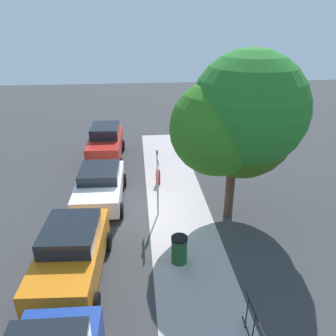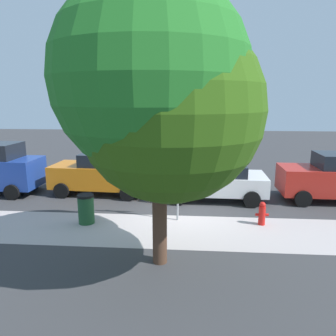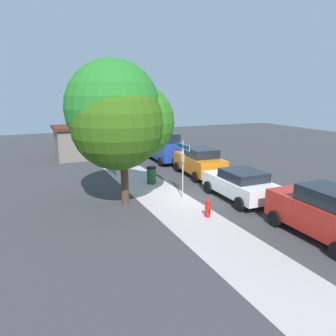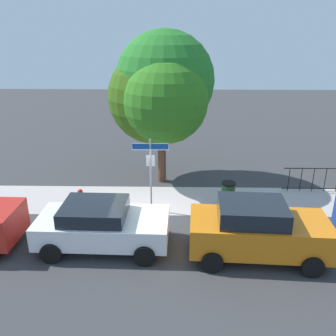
{
  "view_description": "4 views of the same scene",
  "coord_description": "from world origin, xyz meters",
  "px_view_note": "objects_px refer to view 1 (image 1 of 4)",
  "views": [
    {
      "loc": [
        11.99,
        -0.33,
        7.52
      ],
      "look_at": [
        -0.56,
        0.89,
        1.77
      ],
      "focal_mm": 35.64,
      "sensor_mm": 36.0,
      "label": 1
    },
    {
      "loc": [
        -0.29,
        10.69,
        4.09
      ],
      "look_at": [
        0.52,
        -0.07,
        1.7
      ],
      "focal_mm": 34.3,
      "sensor_mm": 36.0,
      "label": 2
    },
    {
      "loc": [
        -13.6,
        7.41,
        5.2
      ],
      "look_at": [
        0.14,
        1.21,
        1.6
      ],
      "focal_mm": 34.49,
      "sensor_mm": 36.0,
      "label": 3
    },
    {
      "loc": [
        1.04,
        -11.94,
        6.56
      ],
      "look_at": [
        0.8,
        0.61,
        1.68
      ],
      "focal_mm": 38.37,
      "sensor_mm": 36.0,
      "label": 4
    }
  ],
  "objects_px": {
    "car_orange": "(71,254)",
    "car_white": "(100,185)",
    "shade_tree": "(240,119)",
    "street_sign": "(157,171)",
    "fire_hydrant": "(158,177)",
    "trash_bin": "(179,249)",
    "car_red": "(106,143)"
  },
  "relations": [
    {
      "from": "car_white",
      "to": "trash_bin",
      "type": "distance_m",
      "value": 5.31
    },
    {
      "from": "street_sign",
      "to": "car_orange",
      "type": "height_order",
      "value": "street_sign"
    },
    {
      "from": "fire_hydrant",
      "to": "shade_tree",
      "type": "bearing_deg",
      "value": 43.02
    },
    {
      "from": "car_orange",
      "to": "fire_hydrant",
      "type": "distance_m",
      "value": 6.91
    },
    {
      "from": "car_red",
      "to": "trash_bin",
      "type": "height_order",
      "value": "car_red"
    },
    {
      "from": "shade_tree",
      "to": "car_white",
      "type": "height_order",
      "value": "shade_tree"
    },
    {
      "from": "car_white",
      "to": "shade_tree",
      "type": "bearing_deg",
      "value": 74.38
    },
    {
      "from": "car_red",
      "to": "car_orange",
      "type": "distance_m",
      "value": 9.61
    },
    {
      "from": "car_white",
      "to": "fire_hydrant",
      "type": "height_order",
      "value": "car_white"
    },
    {
      "from": "trash_bin",
      "to": "car_white",
      "type": "bearing_deg",
      "value": -146.19
    },
    {
      "from": "street_sign",
      "to": "trash_bin",
      "type": "xyz_separation_m",
      "value": [
        3.0,
        0.5,
        -1.51
      ]
    },
    {
      "from": "fire_hydrant",
      "to": "trash_bin",
      "type": "xyz_separation_m",
      "value": [
        5.77,
        0.3,
        0.11
      ]
    },
    {
      "from": "trash_bin",
      "to": "car_red",
      "type": "bearing_deg",
      "value": -161.74
    },
    {
      "from": "shade_tree",
      "to": "car_orange",
      "type": "relative_size",
      "value": 1.56
    },
    {
      "from": "street_sign",
      "to": "fire_hydrant",
      "type": "bearing_deg",
      "value": 175.9
    },
    {
      "from": "car_white",
      "to": "trash_bin",
      "type": "height_order",
      "value": "car_white"
    },
    {
      "from": "car_red",
      "to": "street_sign",
      "type": "bearing_deg",
      "value": 23.5
    },
    {
      "from": "shade_tree",
      "to": "car_orange",
      "type": "bearing_deg",
      "value": -62.3
    },
    {
      "from": "car_orange",
      "to": "car_white",
      "type": "bearing_deg",
      "value": 178.14
    },
    {
      "from": "trash_bin",
      "to": "street_sign",
      "type": "bearing_deg",
      "value": -170.56
    },
    {
      "from": "car_white",
      "to": "trash_bin",
      "type": "xyz_separation_m",
      "value": [
        4.41,
        2.95,
        -0.29
      ]
    },
    {
      "from": "street_sign",
      "to": "car_red",
      "type": "xyz_separation_m",
      "value": [
        -6.21,
        -2.54,
        -1.03
      ]
    },
    {
      "from": "car_red",
      "to": "car_white",
      "type": "bearing_deg",
      "value": 2.28
    },
    {
      "from": "car_orange",
      "to": "fire_hydrant",
      "type": "height_order",
      "value": "car_orange"
    },
    {
      "from": "street_sign",
      "to": "car_red",
      "type": "bearing_deg",
      "value": -157.75
    },
    {
      "from": "fire_hydrant",
      "to": "street_sign",
      "type": "bearing_deg",
      "value": -4.1
    },
    {
      "from": "street_sign",
      "to": "car_white",
      "type": "bearing_deg",
      "value": -119.88
    },
    {
      "from": "car_orange",
      "to": "shade_tree",
      "type": "bearing_deg",
      "value": 121.05
    },
    {
      "from": "car_red",
      "to": "trash_bin",
      "type": "distance_m",
      "value": 9.71
    },
    {
      "from": "street_sign",
      "to": "car_orange",
      "type": "distance_m",
      "value": 4.59
    },
    {
      "from": "trash_bin",
      "to": "shade_tree",
      "type": "bearing_deg",
      "value": 136.92
    },
    {
      "from": "car_red",
      "to": "car_white",
      "type": "distance_m",
      "value": 4.8
    }
  ]
}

